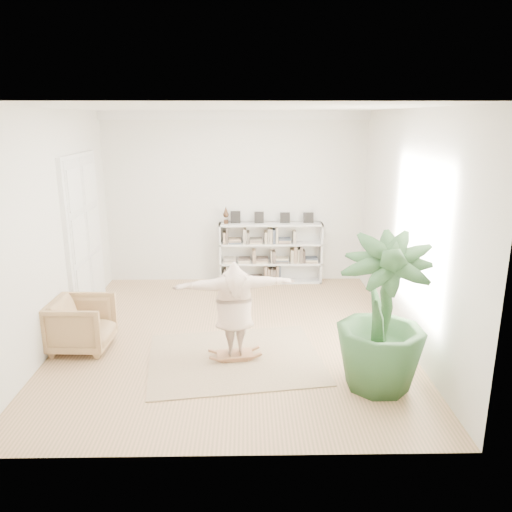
{
  "coord_description": "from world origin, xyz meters",
  "views": [
    {
      "loc": [
        0.25,
        -7.53,
        3.46
      ],
      "look_at": [
        0.39,
        0.4,
        1.26
      ],
      "focal_mm": 35.0,
      "sensor_mm": 36.0,
      "label": 1
    }
  ],
  "objects": [
    {
      "name": "rug",
      "position": [
        0.06,
        -0.8,
        0.01
      ],
      "size": [
        2.75,
        2.33,
        0.02
      ],
      "primitive_type": "cube",
      "rotation": [
        0.0,
        0.0,
        0.14
      ],
      "color": "tan",
      "rests_on": "floor"
    },
    {
      "name": "room_shell",
      "position": [
        0.0,
        2.94,
        3.51
      ],
      "size": [
        6.0,
        6.0,
        6.0
      ],
      "color": "silver",
      "rests_on": "floor"
    },
    {
      "name": "doors",
      "position": [
        -2.7,
        1.3,
        1.4
      ],
      "size": [
        0.09,
        1.78,
        2.92
      ],
      "color": "white",
      "rests_on": "floor"
    },
    {
      "name": "bookshelf",
      "position": [
        0.74,
        2.82,
        0.64
      ],
      "size": [
        2.2,
        0.35,
        1.64
      ],
      "color": "silver",
      "rests_on": "floor"
    },
    {
      "name": "armchair",
      "position": [
        -2.3,
        -0.4,
        0.4
      ],
      "size": [
        0.92,
        0.9,
        0.81
      ],
      "primitive_type": "imported",
      "rotation": [
        0.0,
        0.0,
        1.53
      ],
      "color": "tan",
      "rests_on": "floor"
    },
    {
      "name": "rocker_board",
      "position": [
        0.06,
        -0.8,
        0.07
      ],
      "size": [
        0.57,
        0.39,
        0.11
      ],
      "rotation": [
        0.0,
        0.0,
        0.14
      ],
      "color": "brown",
      "rests_on": "rug"
    },
    {
      "name": "floor",
      "position": [
        0.0,
        0.0,
        0.0
      ],
      "size": [
        6.0,
        6.0,
        0.0
      ],
      "primitive_type": "plane",
      "color": "olive",
      "rests_on": "ground"
    },
    {
      "name": "houseplant",
      "position": [
        1.97,
        -1.6,
        1.03
      ],
      "size": [
        1.42,
        1.42,
        2.06
      ],
      "primitive_type": "imported",
      "rotation": [
        0.0,
        0.0,
        -0.27
      ],
      "color": "#284C26",
      "rests_on": "floor"
    },
    {
      "name": "person",
      "position": [
        0.06,
        -0.8,
        0.84
      ],
      "size": [
        1.79,
        0.71,
        1.42
      ],
      "primitive_type": "imported",
      "rotation": [
        0.0,
        0.0,
        3.28
      ],
      "color": "beige",
      "rests_on": "rocker_board"
    }
  ]
}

